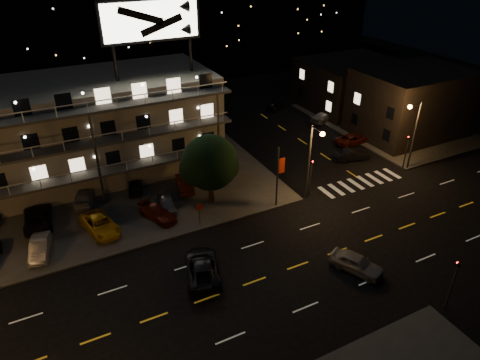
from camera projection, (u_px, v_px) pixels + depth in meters
name	position (u px, v px, depth m)	size (l,w,h in m)	color
ground	(277.00, 273.00, 33.80)	(140.00, 140.00, 0.00)	black
curb_nw	(58.00, 196.00, 43.74)	(44.00, 24.00, 0.15)	#363734
curb_ne	(384.00, 122.00, 61.05)	(16.00, 24.00, 0.15)	#363734
motel	(83.00, 128.00, 45.73)	(28.00, 13.80, 18.10)	gray
side_bldg_front	(411.00, 103.00, 55.88)	(14.06, 10.00, 8.50)	black
side_bldg_back	(350.00, 84.00, 65.54)	(14.06, 12.00, 7.00)	black
hill_backdrop	(59.00, 9.00, 78.99)	(120.00, 25.00, 24.00)	black
streetlight_nc	(312.00, 156.00, 40.83)	(0.44, 1.92, 8.00)	#2D2D30
streetlight_ne	(413.00, 129.00, 46.48)	(1.92, 0.44, 8.00)	#2D2D30
signal_nw	(311.00, 174.00, 42.65)	(0.20, 0.27, 4.60)	#2D2D30
signal_sw	(454.00, 280.00, 29.49)	(0.20, 0.27, 4.60)	#2D2D30
signal_ne	(407.00, 148.00, 47.76)	(0.27, 0.20, 4.60)	#2D2D30
banner_north	(278.00, 175.00, 40.61)	(0.83, 0.16, 6.40)	#2D2D30
stop_sign	(199.00, 211.00, 38.41)	(0.91, 0.11, 2.61)	#2D2D30
tree	(209.00, 164.00, 40.62)	(5.62, 5.41, 7.08)	black
lot_car_1	(40.00, 248.00, 35.34)	(1.39, 3.99, 1.31)	gray
lot_car_2	(100.00, 224.00, 38.12)	(2.27, 4.92, 1.37)	gold
lot_car_3	(158.00, 213.00, 39.84)	(1.71, 4.20, 1.22)	#59170C
lot_car_4	(167.00, 203.00, 41.29)	(1.51, 3.76, 1.28)	gray
lot_car_6	(37.00, 217.00, 39.06)	(2.34, 5.07, 1.41)	black
lot_car_7	(85.00, 196.00, 42.35)	(1.88, 4.62, 1.34)	gray
lot_car_8	(135.00, 185.00, 44.23)	(1.45, 3.60, 1.23)	black
lot_car_9	(185.00, 183.00, 44.49)	(1.50, 4.31, 1.42)	#59170C
side_car_0	(353.00, 155.00, 50.69)	(1.39, 3.99, 1.32)	black
side_car_1	(352.00, 139.00, 54.66)	(2.15, 4.67, 1.30)	#59170C
side_car_2	(323.00, 117.00, 61.25)	(1.81, 4.45, 1.29)	gray
side_car_3	(275.00, 105.00, 65.65)	(1.43, 3.56, 1.21)	black
road_car_east	(357.00, 263.00, 33.76)	(1.71, 4.25, 1.45)	gray
road_car_west	(202.00, 267.00, 33.29)	(2.50, 5.42, 1.51)	black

